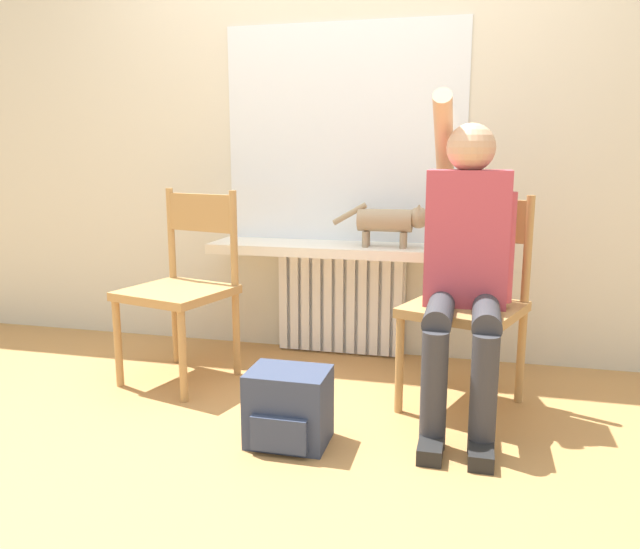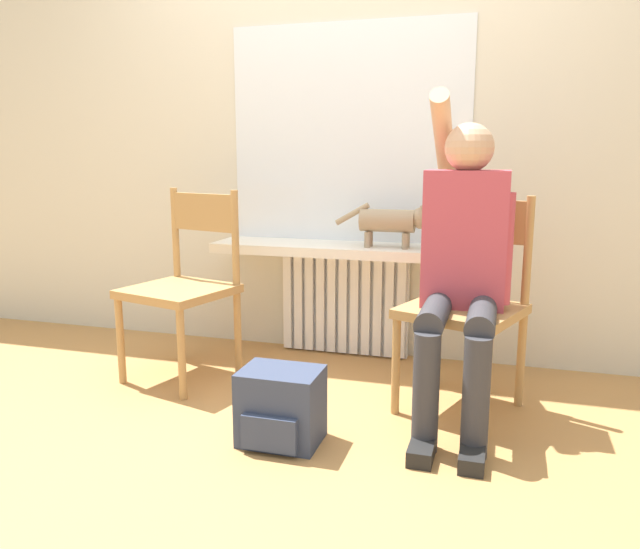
% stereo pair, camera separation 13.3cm
% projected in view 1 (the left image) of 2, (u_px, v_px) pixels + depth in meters
% --- Properties ---
extents(ground_plane, '(12.00, 12.00, 0.00)m').
position_uv_depth(ground_plane, '(277.00, 443.00, 2.41)').
color(ground_plane, '#B27F47').
extents(wall_with_window, '(7.00, 0.06, 2.70)m').
position_uv_depth(wall_with_window, '(345.00, 105.00, 3.32)').
color(wall_with_window, beige).
rests_on(wall_with_window, ground_plane).
extents(radiator, '(0.71, 0.08, 0.58)m').
position_uv_depth(radiator, '(341.00, 302.00, 3.45)').
color(radiator, white).
rests_on(radiator, ground_plane).
extents(windowsill, '(1.34, 0.33, 0.05)m').
position_uv_depth(windowsill, '(336.00, 249.00, 3.27)').
color(windowsill, white).
rests_on(windowsill, radiator).
extents(window_glass, '(1.29, 0.01, 1.14)m').
position_uv_depth(window_glass, '(344.00, 134.00, 3.32)').
color(window_glass, white).
rests_on(window_glass, windowsill).
extents(chair_left, '(0.55, 0.55, 0.92)m').
position_uv_depth(chair_left, '(183.00, 284.00, 3.02)').
color(chair_left, '#B2844C').
rests_on(chair_left, ground_plane).
extents(chair_right, '(0.57, 0.57, 0.92)m').
position_uv_depth(chair_right, '(468.00, 300.00, 2.70)').
color(chair_right, '#B2844C').
rests_on(chair_right, ground_plane).
extents(person, '(0.36, 0.99, 1.36)m').
position_uv_depth(person, '(466.00, 256.00, 2.55)').
color(person, '#333338').
rests_on(person, ground_plane).
extents(cat, '(0.49, 0.11, 0.23)m').
position_uv_depth(cat, '(392.00, 221.00, 3.14)').
color(cat, '#9E896B').
rests_on(cat, windowsill).
extents(backpack, '(0.30, 0.26, 0.29)m').
position_uv_depth(backpack, '(288.00, 408.00, 2.38)').
color(backpack, '#333D56').
rests_on(backpack, ground_plane).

